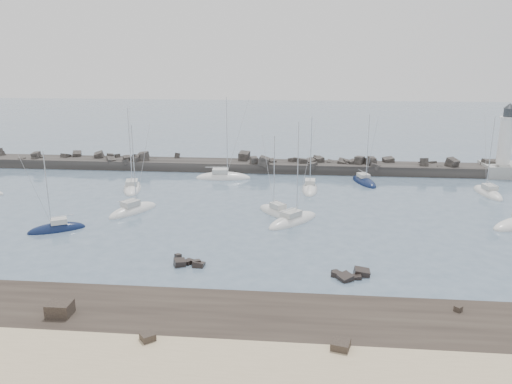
# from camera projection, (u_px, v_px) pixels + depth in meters

# --- Properties ---
(ground) EXTENTS (400.00, 400.00, 0.00)m
(ground) POSITION_uv_depth(u_px,v_px,m) (234.00, 236.00, 64.48)
(ground) COLOR slate
(ground) RESTS_ON ground
(rock_shelf) EXTENTS (140.00, 12.47, 2.01)m
(rock_shelf) POSITION_uv_depth(u_px,v_px,m) (200.00, 323.00, 43.37)
(rock_shelf) COLOR black
(rock_shelf) RESTS_ON ground
(rock_cluster_near) EXTENTS (4.01, 3.41, 1.30)m
(rock_cluster_near) POSITION_uv_depth(u_px,v_px,m) (189.00, 264.00, 55.48)
(rock_cluster_near) COLOR black
(rock_cluster_near) RESTS_ON ground
(rock_cluster_far) EXTENTS (4.21, 3.09, 1.61)m
(rock_cluster_far) POSITION_uv_depth(u_px,v_px,m) (352.00, 277.00, 52.51)
(rock_cluster_far) COLOR black
(rock_cluster_far) RESTS_ON ground
(breakwater) EXTENTS (115.00, 6.97, 4.97)m
(breakwater) POSITION_uv_depth(u_px,v_px,m) (225.00, 168.00, 101.52)
(breakwater) COLOR #2A2725
(breakwater) RESTS_ON ground
(lighthouse) EXTENTS (7.00, 7.00, 14.60)m
(lighthouse) POSITION_uv_depth(u_px,v_px,m) (503.00, 160.00, 95.81)
(lighthouse) COLOR #9A9A95
(lighthouse) RESTS_ON ground
(sailboat_1) EXTENTS (5.41, 10.03, 15.08)m
(sailboat_1) POSITION_uv_depth(u_px,v_px,m) (132.00, 188.00, 86.67)
(sailboat_1) COLOR white
(sailboat_1) RESTS_ON ground
(sailboat_2) EXTENTS (7.43, 5.64, 11.72)m
(sailboat_2) POSITION_uv_depth(u_px,v_px,m) (57.00, 229.00, 66.35)
(sailboat_2) COLOR #0F1B3E
(sailboat_2) RESTS_ON ground
(sailboat_3) EXTENTS (6.79, 8.90, 13.99)m
(sailboat_3) POSITION_uv_depth(u_px,v_px,m) (133.00, 211.00, 74.11)
(sailboat_3) COLOR white
(sailboat_3) RESTS_ON ground
(sailboat_4) EXTENTS (10.63, 4.07, 16.36)m
(sailboat_4) POSITION_uv_depth(u_px,v_px,m) (223.00, 178.00, 94.14)
(sailboat_4) COLOR white
(sailboat_4) RESTS_ON ground
(sailboat_5) EXTENTS (6.81, 7.47, 12.45)m
(sailboat_5) POSITION_uv_depth(u_px,v_px,m) (276.00, 213.00, 73.29)
(sailboat_5) COLOR white
(sailboat_5) RESTS_ON ground
(sailboat_6) EXTENTS (2.82, 8.70, 13.84)m
(sailboat_6) POSITION_uv_depth(u_px,v_px,m) (310.00, 189.00, 86.05)
(sailboat_6) COLOR white
(sailboat_6) RESTS_ON ground
(sailboat_7) EXTENTS (8.33, 9.24, 15.02)m
(sailboat_7) POSITION_uv_depth(u_px,v_px,m) (293.00, 221.00, 69.62)
(sailboat_7) COLOR white
(sailboat_7) RESTS_ON ground
(sailboat_8) EXTENTS (5.09, 8.97, 13.55)m
(sailboat_8) POSITION_uv_depth(u_px,v_px,m) (364.00, 182.00, 91.05)
(sailboat_8) COLOR #0F1B3E
(sailboat_8) RESTS_ON ground
(sailboat_9) EXTENTS (3.83, 9.10, 14.02)m
(sailboat_9) POSITION_uv_depth(u_px,v_px,m) (488.00, 193.00, 83.57)
(sailboat_9) COLOR white
(sailboat_9) RESTS_ON ground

